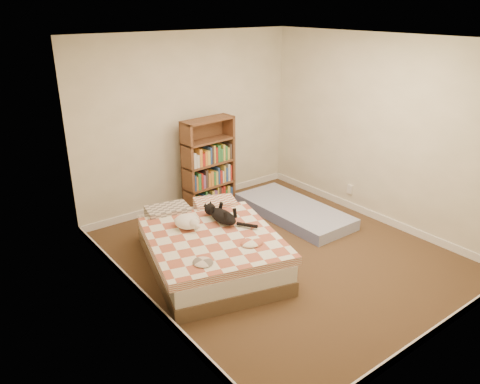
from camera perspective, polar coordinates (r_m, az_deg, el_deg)
room at (r=5.28m, az=5.20°, el=3.87°), size 3.51×4.01×2.51m
bed at (r=5.44m, az=-3.90°, el=-6.68°), size 1.77×2.16×0.50m
bookshelf at (r=6.89m, az=-3.91°, el=2.26°), size 0.82×0.33×1.33m
floor_mattress at (r=6.73m, az=6.55°, el=-2.30°), size 0.79×1.75×0.16m
black_cat at (r=5.49m, az=-2.30°, el=-2.85°), size 0.26×0.74×0.17m
white_dog at (r=5.37m, az=-6.32°, el=-3.59°), size 0.41×0.42×0.15m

